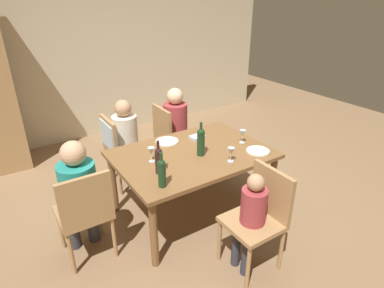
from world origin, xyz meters
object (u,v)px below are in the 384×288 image
wine_bottle_tall_green (201,141)px  wine_glass_centre (231,152)px  person_woman_host (79,191)px  dinner_plate_host (258,151)px  chair_far_left (116,143)px  wine_bottle_dark_red (159,159)px  dining_table (192,160)px  chair_left_end (85,210)px  wine_bottle_short_olive (162,172)px  person_man_guest (177,124)px  person_child_small (251,214)px  chair_near (260,213)px  dinner_plate_guest_left (167,141)px  wine_glass_near_left (151,152)px  wine_glass_near_right (243,134)px  chair_far_right (170,135)px  person_man_bearded (128,137)px

wine_bottle_tall_green → wine_glass_centre: bearing=-58.8°
person_woman_host → dinner_plate_host: 1.79m
chair_far_left → wine_bottle_dark_red: size_ratio=2.86×
dining_table → chair_left_end: size_ratio=1.69×
wine_bottle_short_olive → chair_left_end: bearing=153.0°
wine_bottle_dark_red → person_man_guest: bearing=52.6°
wine_glass_centre → person_child_small: bearing=-112.6°
chair_far_left → wine_bottle_tall_green: wine_bottle_tall_green is taller
person_man_guest → wine_glass_centre: (-0.16, -1.30, 0.18)m
chair_near → dinner_plate_guest_left: chair_near is taller
chair_left_end → wine_glass_near_left: chair_left_end is taller
wine_bottle_short_olive → wine_glass_near_right: wine_bottle_short_olive is taller
person_man_guest → wine_glass_near_right: (0.22, -1.03, 0.18)m
wine_glass_centre → chair_left_end: bearing=168.6°
person_woman_host → wine_bottle_dark_red: size_ratio=3.58×
dinner_plate_guest_left → chair_near: bearing=-82.4°
chair_near → wine_glass_centre: size_ratio=6.17×
person_man_guest → chair_near: bearing=-8.8°
person_woman_host → chair_near: bearing=-37.6°
dining_table → wine_glass_near_left: 0.47m
chair_near → chair_far_right: bearing=-5.4°
dinner_plate_guest_left → wine_glass_near_left: bearing=-137.7°
person_man_guest → wine_bottle_short_olive: (-0.93, -1.33, 0.21)m
chair_left_end → wine_glass_near_right: size_ratio=6.17×
wine_bottle_dark_red → person_woman_host: bearing=163.6°
dining_table → person_man_guest: bearing=68.1°
chair_near → wine_bottle_tall_green: (-0.04, 0.85, 0.35)m
wine_glass_near_left → chair_left_end: bearing=-168.6°
chair_far_right → wine_bottle_dark_red: wine_bottle_dark_red is taller
dinner_plate_guest_left → wine_bottle_dark_red: bearing=-125.1°
wine_bottle_dark_red → wine_bottle_short_olive: (-0.08, -0.22, 0.00)m
person_man_guest → wine_glass_near_right: 1.06m
dining_table → wine_bottle_tall_green: wine_bottle_tall_green is taller
dining_table → chair_far_right: (0.26, 0.93, -0.12)m
chair_left_end → wine_glass_centre: chair_left_end is taller
person_child_small → chair_far_left: bearing=13.5°
chair_far_left → person_man_guest: 0.85m
person_man_bearded → wine_glass_near_left: size_ratio=7.47×
chair_left_end → wine_bottle_tall_green: 1.26m
person_man_bearded → dinner_plate_guest_left: bearing=23.0°
dining_table → dinner_plate_host: 0.69m
person_man_guest → wine_bottle_dark_red: person_man_guest is taller
wine_glass_centre → wine_bottle_short_olive: bearing=-177.8°
person_woman_host → wine_glass_centre: bearing=-15.8°
chair_far_right → dinner_plate_host: 1.34m
person_child_small → wine_bottle_dark_red: size_ratio=2.91×
person_woman_host → person_man_bearded: (0.83, 0.91, -0.02)m
chair_far_right → wine_glass_near_left: (-0.69, -0.87, 0.31)m
chair_left_end → person_child_small: person_child_small is taller
chair_far_right → dinner_plate_guest_left: bearing=-31.9°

